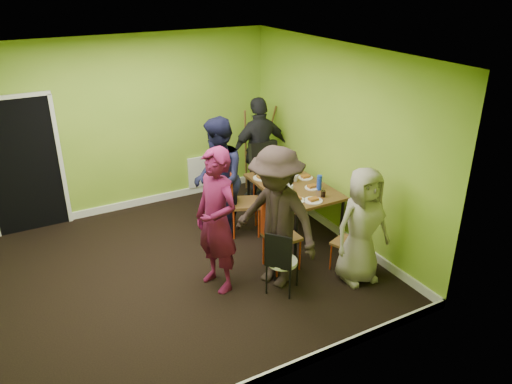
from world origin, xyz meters
TOP-DOWN VIEW (x-y plane):
  - ground at (0.00, 0.00)m, footprint 5.00×5.00m
  - room_walls at (-0.02, 0.04)m, footprint 5.04×4.54m
  - dining_table at (1.95, 0.25)m, footprint 0.90×1.50m
  - chair_left_far at (1.21, 0.57)m, footprint 0.57×0.57m
  - chair_left_near at (1.18, -0.55)m, footprint 0.42×0.42m
  - chair_back_end at (2.00, 1.20)m, footprint 0.50×0.58m
  - chair_front_end at (2.03, -1.06)m, footprint 0.45×0.45m
  - chair_bentwood at (0.96, -1.04)m, footprint 0.47×0.47m
  - easel at (2.18, 1.76)m, footprint 0.63×0.59m
  - plate_near_left at (1.67, 0.71)m, footprint 0.26×0.26m
  - plate_near_right at (1.70, -0.21)m, footprint 0.24×0.24m
  - plate_far_back at (2.00, 0.74)m, footprint 0.25×0.25m
  - plate_far_front at (1.90, -0.34)m, footprint 0.26×0.26m
  - plate_wall_back at (2.26, 0.39)m, footprint 0.22×0.22m
  - plate_wall_front at (2.14, 0.04)m, footprint 0.22×0.22m
  - thermos at (1.92, 0.33)m, footprint 0.07×0.07m
  - blue_bottle at (2.19, -0.06)m, footprint 0.07×0.07m
  - orange_bottle at (1.86, 0.40)m, footprint 0.04×0.04m
  - glass_mid at (1.86, 0.50)m, footprint 0.07×0.07m
  - glass_back at (2.05, 0.64)m, footprint 0.07×0.07m
  - glass_front at (2.10, -0.29)m, footprint 0.07×0.07m
  - cup_a at (1.78, 0.11)m, footprint 0.13×0.13m
  - cup_b at (2.05, 0.37)m, footprint 0.11×0.11m
  - person_standing at (0.35, -0.53)m, footprint 0.60×0.76m
  - person_left_far at (0.92, 0.64)m, footprint 0.93×1.05m
  - person_left_near at (1.02, -0.80)m, footprint 1.08×1.35m
  - person_back_end at (2.03, 1.42)m, footprint 1.07×0.47m
  - person_front_end at (1.99, -1.26)m, footprint 0.79×0.54m

SIDE VIEW (x-z plane):
  - ground at x=0.00m, z-range 0.00..0.00m
  - chair_bentwood at x=0.96m, z-range 0.05..0.91m
  - chair_front_end at x=2.03m, z-range 0.05..0.90m
  - chair_left_near at x=1.18m, z-range 0.06..1.06m
  - chair_left_far at x=1.21m, z-range 0.07..1.12m
  - dining_table at x=1.95m, z-range 0.32..1.07m
  - plate_near_left at x=1.67m, z-range 0.75..0.76m
  - plate_near_right at x=1.70m, z-range 0.75..0.76m
  - plate_far_back at x=2.00m, z-range 0.75..0.76m
  - plate_far_front at x=1.90m, z-range 0.75..0.76m
  - plate_wall_back at x=2.26m, z-range 0.75..0.76m
  - plate_wall_front at x=2.14m, z-range 0.75..0.76m
  - person_front_end at x=1.99m, z-range 0.00..1.54m
  - easel at x=2.18m, z-range -0.01..1.55m
  - chair_back_end at x=2.00m, z-range 0.23..1.34m
  - glass_back at x=2.05m, z-range 0.75..0.83m
  - orange_bottle at x=1.86m, z-range 0.75..0.84m
  - glass_front at x=2.10m, z-range 0.75..0.84m
  - glass_mid at x=1.86m, z-range 0.75..0.84m
  - cup_a at x=1.78m, z-range 0.75..0.85m
  - cup_b at x=2.05m, z-range 0.75..0.85m
  - thermos at x=1.92m, z-range 0.75..0.97m
  - blue_bottle at x=2.19m, z-range 0.75..0.97m
  - person_back_end at x=2.03m, z-range 0.00..1.81m
  - person_left_far at x=0.92m, z-range 0.00..1.81m
  - person_left_near at x=1.02m, z-range 0.00..1.83m
  - person_standing at x=0.35m, z-range 0.00..1.84m
  - room_walls at x=-0.02m, z-range -0.42..2.40m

